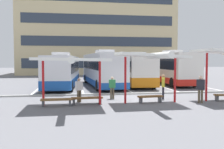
# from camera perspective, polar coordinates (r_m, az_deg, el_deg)

# --- Properties ---
(ground_plane) EXTENTS (160.00, 160.00, 0.00)m
(ground_plane) POSITION_cam_1_polar(r_m,az_deg,el_deg) (18.28, 6.87, -5.28)
(ground_plane) COLOR slate
(terminal_building) EXTENTS (30.13, 15.77, 18.75)m
(terminal_building) POSITION_cam_1_polar(r_m,az_deg,el_deg) (54.49, -3.65, 8.80)
(terminal_building) COLOR #D1BC8C
(terminal_building) RESTS_ON ground
(coach_bus_0) EXTENTS (3.47, 12.00, 3.46)m
(coach_bus_0) POSITION_cam_1_polar(r_m,az_deg,el_deg) (26.18, -10.97, 0.73)
(coach_bus_0) COLOR silver
(coach_bus_0) RESTS_ON ground
(coach_bus_1) EXTENTS (3.40, 12.05, 3.73)m
(coach_bus_1) POSITION_cam_1_polar(r_m,az_deg,el_deg) (26.46, -2.31, 1.20)
(coach_bus_1) COLOR silver
(coach_bus_1) RESTS_ON ground
(coach_bus_2) EXTENTS (3.20, 11.47, 3.54)m
(coach_bus_2) POSITION_cam_1_polar(r_m,az_deg,el_deg) (27.93, 5.01, 1.00)
(coach_bus_2) COLOR silver
(coach_bus_2) RESTS_ON ground
(coach_bus_3) EXTENTS (2.65, 12.50, 3.82)m
(coach_bus_3) POSITION_cam_1_polar(r_m,az_deg,el_deg) (30.36, 12.29, 1.47)
(coach_bus_3) COLOR silver
(coach_bus_3) RESTS_ON ground
(lane_stripe_0) EXTENTS (0.16, 14.00, 0.01)m
(lane_stripe_0) POSITION_cam_1_polar(r_m,az_deg,el_deg) (27.59, -15.62, -2.50)
(lane_stripe_0) COLOR white
(lane_stripe_0) RESTS_ON ground
(lane_stripe_1) EXTENTS (0.16, 14.00, 0.01)m
(lane_stripe_1) POSITION_cam_1_polar(r_m,az_deg,el_deg) (27.41, -7.09, -2.45)
(lane_stripe_1) COLOR white
(lane_stripe_1) RESTS_ON ground
(lane_stripe_2) EXTENTS (0.16, 14.00, 0.01)m
(lane_stripe_2) POSITION_cam_1_polar(r_m,az_deg,el_deg) (27.83, 1.36, -2.34)
(lane_stripe_2) COLOR white
(lane_stripe_2) RESTS_ON ground
(lane_stripe_3) EXTENTS (0.16, 14.00, 0.01)m
(lane_stripe_3) POSITION_cam_1_polar(r_m,az_deg,el_deg) (28.84, 9.39, -2.18)
(lane_stripe_3) COLOR white
(lane_stripe_3) RESTS_ON ground
(lane_stripe_4) EXTENTS (0.16, 14.00, 0.01)m
(lane_stripe_4) POSITION_cam_1_polar(r_m,az_deg,el_deg) (30.37, 16.75, -2.01)
(lane_stripe_4) COLOR white
(lane_stripe_4) RESTS_ON ground
(waiting_shelter_0) EXTENTS (4.35, 5.41, 2.90)m
(waiting_shelter_0) POSITION_cam_1_polar(r_m,az_deg,el_deg) (14.88, -9.09, 3.17)
(waiting_shelter_0) COLOR red
(waiting_shelter_0) RESTS_ON ground
(bench_0) EXTENTS (1.84, 0.47, 0.45)m
(bench_0) POSITION_cam_1_polar(r_m,az_deg,el_deg) (15.20, -12.42, -5.77)
(bench_0) COLOR brown
(bench_0) RESTS_ON ground
(bench_1) EXTENTS (1.95, 0.57, 0.45)m
(bench_1) POSITION_cam_1_polar(r_m,az_deg,el_deg) (15.56, -5.68, -5.50)
(bench_1) COLOR brown
(bench_1) RESTS_ON ground
(waiting_shelter_1) EXTENTS (4.27, 4.70, 3.19)m
(waiting_shelter_1) POSITION_cam_1_polar(r_m,az_deg,el_deg) (15.83, 9.06, 4.00)
(waiting_shelter_1) COLOR red
(waiting_shelter_1) RESTS_ON ground
(bench_2) EXTENTS (1.64, 0.58, 0.45)m
(bench_2) POSITION_cam_1_polar(r_m,az_deg,el_deg) (16.28, 8.66, -5.16)
(bench_2) COLOR brown
(bench_2) RESTS_ON ground
(platform_kerb) EXTENTS (44.00, 0.24, 0.12)m
(platform_kerb) POSITION_cam_1_polar(r_m,az_deg,el_deg) (20.18, 5.34, -4.30)
(platform_kerb) COLOR #ADADA8
(platform_kerb) RESTS_ON ground
(waiting_passenger_0) EXTENTS (0.38, 0.54, 1.71)m
(waiting_passenger_0) POSITION_cam_1_polar(r_m,az_deg,el_deg) (17.98, 11.52, -2.28)
(waiting_passenger_0) COLOR black
(waiting_passenger_0) RESTS_ON ground
(waiting_passenger_1) EXTENTS (0.50, 0.41, 1.55)m
(waiting_passenger_1) POSITION_cam_1_polar(r_m,az_deg,el_deg) (16.40, -7.47, -3.16)
(waiting_passenger_1) COLOR brown
(waiting_passenger_1) RESTS_ON ground
(waiting_passenger_2) EXTENTS (0.54, 0.46, 1.72)m
(waiting_passenger_2) POSITION_cam_1_polar(r_m,az_deg,el_deg) (16.86, 19.42, -2.73)
(waiting_passenger_2) COLOR brown
(waiting_passenger_2) RESTS_ON ground
(waiting_passenger_3) EXTENTS (0.45, 0.23, 1.55)m
(waiting_passenger_3) POSITION_cam_1_polar(r_m,az_deg,el_deg) (17.71, 0.04, -2.67)
(waiting_passenger_3) COLOR brown
(waiting_passenger_3) RESTS_ON ground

